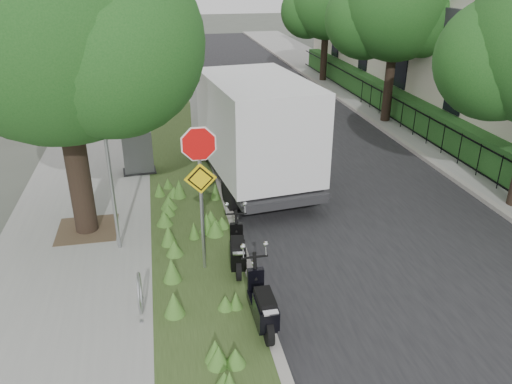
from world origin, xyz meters
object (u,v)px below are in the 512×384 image
box_truck (251,125)px  scooter_far (263,310)px  sign_assembly (200,171)px  scooter_near (238,254)px  utility_cabinet (138,152)px

box_truck → scooter_far: bearing=-99.2°
sign_assembly → box_truck: sign_assembly is taller
sign_assembly → scooter_near: bearing=-15.1°
scooter_far → utility_cabinet: 8.15m
sign_assembly → utility_cabinet: sign_assembly is taller
utility_cabinet → scooter_near: bearing=-70.7°
sign_assembly → utility_cabinet: bearing=103.7°
sign_assembly → box_truck: size_ratio=0.52×
scooter_far → box_truck: 6.88m
scooter_near → box_truck: box_truck is taller
sign_assembly → box_truck: bearing=67.6°
utility_cabinet → scooter_far: bearing=-74.3°
scooter_far → utility_cabinet: (-2.20, 7.85, 0.24)m
scooter_near → sign_assembly: bearing=164.9°
scooter_near → utility_cabinet: (-2.08, 5.92, 0.27)m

